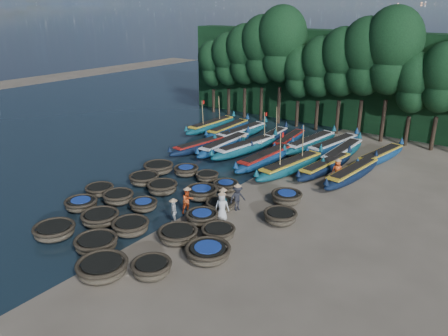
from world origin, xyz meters
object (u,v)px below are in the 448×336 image
Objects in this scene: coracle_8 at (178,234)px; coracle_11 at (118,197)px; coracle_9 at (208,252)px; coracle_23 at (226,186)px; coracle_7 at (131,227)px; long_boat_13 at (289,140)px; fisherman_6 at (337,170)px; long_boat_10 at (228,129)px; coracle_5 at (81,204)px; coracle_4 at (152,268)px; coracle_19 at (280,217)px; long_boat_7 at (325,166)px; coracle_18 at (221,205)px; long_boat_2 at (201,146)px; coracle_17 at (201,193)px; coracle_12 at (144,205)px; long_boat_9 at (211,125)px; coracle_21 at (186,171)px; fisherman_0 at (222,206)px; fisherman_1 at (223,201)px; long_boat_3 at (225,145)px; fisherman_5 at (244,143)px; coracle_20 at (159,168)px; long_boat_16 at (342,153)px; coracle_6 at (100,218)px; coracle_14 at (218,232)px; coracle_1 at (54,231)px; long_boat_6 at (291,166)px; coracle_15 at (144,179)px; coracle_3 at (102,268)px; fisherman_3 at (237,197)px; coracle_22 at (207,176)px; long_boat_11 at (242,132)px; long_boat_17 at (380,156)px; coracle_16 at (162,187)px; long_boat_5 at (266,158)px; coracle_13 at (202,217)px; long_boat_12 at (270,138)px; long_boat_4 at (246,147)px; coracle_2 at (96,243)px.

coracle_8 is 1.07× the size of coracle_11.
coracle_9 reaches higher than coracle_23.
coracle_7 is 0.30× the size of long_boat_13.
fisherman_6 reaches higher than coracle_23.
long_boat_10 is at bearing 125.50° from coracle_23.
coracle_5 is 0.27× the size of long_boat_10.
coracle_4 is 0.96× the size of coracle_7.
long_boat_7 is at bearing 98.43° from coracle_19.
long_boat_2 is (-8.79, 8.70, 0.14)m from coracle_18.
coracle_17 is at bearing -91.85° from long_boat_13.
coracle_12 is 0.24× the size of long_boat_9.
coracle_21 is (-3.72, 2.63, -0.04)m from coracle_17.
coracle_8 is at bearing -11.36° from coracle_11.
fisherman_1 is (-0.30, 0.52, 0.04)m from fisherman_0.
long_boat_3 is 4.81× the size of fisherman_5.
coracle_8 is 23.12m from long_boat_9.
coracle_18 is 12.37m from long_boat_2.
coracle_9 is 0.36× the size of long_boat_10.
fisherman_1 is (-2.01, -10.82, 0.44)m from long_boat_7.
coracle_20 is at bearing 140.43° from coracle_8.
coracle_6 is at bearing -110.16° from long_boat_16.
coracle_14 reaches higher than coracle_23.
long_boat_6 reaches higher than coracle_1.
coracle_15 is 0.32× the size of long_boat_7.
coracle_17 is 1.06× the size of coracle_23.
coracle_3 reaches higher than coracle_17.
coracle_6 reaches higher than coracle_14.
coracle_15 reaches higher than coracle_14.
coracle_22 is at bearing 83.33° from fisherman_3.
coracle_1 is at bearing -122.70° from coracle_18.
coracle_4 is 24.23m from long_boat_11.
long_boat_17 is 15.43m from fisherman_3.
fisherman_0 is at bearing 41.61° from coracle_6.
fisherman_3 is (4.10, -14.42, 0.43)m from long_boat_13.
coracle_9 is at bearing -65.92° from coracle_14.
long_boat_11 is 4.44m from fisherman_5.
coracle_17 is 1.05× the size of coracle_19.
long_boat_11 is (-8.15, 14.27, 0.20)m from coracle_18.
coracle_18 is 0.27× the size of long_boat_2.
coracle_16 is (1.26, 2.91, 0.03)m from coracle_11.
long_boat_2 is at bearing -173.01° from long_boat_5.
long_boat_3 reaches higher than coracle_6.
long_boat_17 reaches higher than coracle_13.
long_boat_12 is (-5.42, 18.96, 0.11)m from coracle_8.
coracle_21 is 0.24× the size of long_boat_4.
coracle_13 is 0.29× the size of long_boat_7.
coracle_9 is 1.43× the size of coracle_14.
long_boat_7 reaches higher than coracle_17.
long_boat_5 is at bearing -36.85° from long_boat_10.
coracle_6 is (-2.26, 2.06, -0.00)m from coracle_2.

